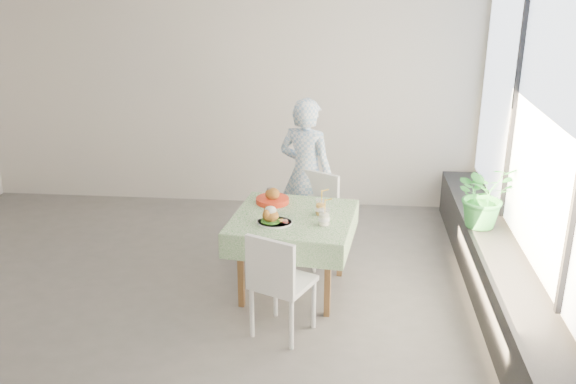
# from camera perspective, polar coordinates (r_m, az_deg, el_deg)

# --- Properties ---
(floor) EXTENTS (6.00, 6.00, 0.00)m
(floor) POSITION_cam_1_polar(r_m,az_deg,el_deg) (5.94, -9.48, -9.33)
(floor) COLOR #595755
(floor) RESTS_ON ground
(wall_back) EXTENTS (6.00, 0.02, 2.80)m
(wall_back) POSITION_cam_1_polar(r_m,az_deg,el_deg) (7.77, -5.51, 8.97)
(wall_back) COLOR beige
(wall_back) RESTS_ON ground
(wall_front) EXTENTS (6.00, 0.02, 2.80)m
(wall_front) POSITION_cam_1_polar(r_m,az_deg,el_deg) (3.24, -21.97, -9.06)
(wall_front) COLOR beige
(wall_front) RESTS_ON ground
(wall_right) EXTENTS (0.02, 5.00, 2.80)m
(wall_right) POSITION_cam_1_polar(r_m,az_deg,el_deg) (5.44, 21.85, 2.69)
(wall_right) COLOR beige
(wall_right) RESTS_ON ground
(window_pane) EXTENTS (0.01, 4.80, 2.18)m
(window_pane) POSITION_cam_1_polar(r_m,az_deg,el_deg) (5.37, 21.88, 5.25)
(window_pane) COLOR #D1E0F9
(window_pane) RESTS_ON ground
(window_ledge) EXTENTS (0.40, 4.80, 0.50)m
(window_ledge) POSITION_cam_1_polar(r_m,az_deg,el_deg) (5.81, 18.47, -8.09)
(window_ledge) COLOR black
(window_ledge) RESTS_ON ground
(cafe_table) EXTENTS (1.16, 1.16, 0.74)m
(cafe_table) POSITION_cam_1_polar(r_m,az_deg,el_deg) (5.80, 0.45, -4.70)
(cafe_table) COLOR brown
(cafe_table) RESTS_ON ground
(chair_far) EXTENTS (0.58, 0.58, 0.89)m
(chair_far) POSITION_cam_1_polar(r_m,az_deg,el_deg) (6.45, 2.00, -3.85)
(chair_far) COLOR white
(chair_far) RESTS_ON ground
(chair_near) EXTENTS (0.57, 0.57, 0.91)m
(chair_near) POSITION_cam_1_polar(r_m,az_deg,el_deg) (5.24, -0.53, -9.81)
(chair_near) COLOR white
(chair_near) RESTS_ON ground
(diner) EXTENTS (0.69, 0.58, 1.61)m
(diner) POSITION_cam_1_polar(r_m,az_deg,el_deg) (6.55, 1.60, 1.52)
(diner) COLOR #84ADD4
(diner) RESTS_ON ground
(main_dish) EXTENTS (0.31, 0.31, 0.16)m
(main_dish) POSITION_cam_1_polar(r_m,az_deg,el_deg) (5.50, -1.39, -2.32)
(main_dish) COLOR white
(main_dish) RESTS_ON cafe_table
(juice_cup_orange) EXTENTS (0.10, 0.10, 0.28)m
(juice_cup_orange) POSITION_cam_1_polar(r_m,az_deg,el_deg) (5.69, 2.94, -1.42)
(juice_cup_orange) COLOR white
(juice_cup_orange) RESTS_ON cafe_table
(juice_cup_lemonade) EXTENTS (0.10, 0.10, 0.28)m
(juice_cup_lemonade) POSITION_cam_1_polar(r_m,az_deg,el_deg) (5.48, 3.22, -2.31)
(juice_cup_lemonade) COLOR white
(juice_cup_lemonade) RESTS_ON cafe_table
(second_dish) EXTENTS (0.31, 0.31, 0.15)m
(second_dish) POSITION_cam_1_polar(r_m,az_deg,el_deg) (5.97, -1.39, -0.58)
(second_dish) COLOR red
(second_dish) RESTS_ON cafe_table
(potted_plant) EXTENTS (0.69, 0.64, 0.62)m
(potted_plant) POSITION_cam_1_polar(r_m,az_deg,el_deg) (6.25, 17.06, -0.24)
(potted_plant) COLOR #277636
(potted_plant) RESTS_ON window_ledge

